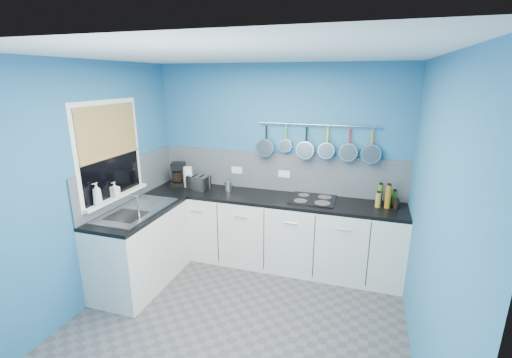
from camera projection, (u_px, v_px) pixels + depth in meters
The scene contains 40 objects.
floor at pixel (238, 320), 3.50m from camera, with size 3.20×3.00×0.02m, color #47474C.
ceiling at pixel (234, 53), 2.80m from camera, with size 3.20×3.00×0.02m, color white.
wall_back at pixel (277, 164), 4.54m from camera, with size 3.20×0.02×2.50m, color #256594.
wall_front at pixel (130, 298), 1.77m from camera, with size 3.20×0.02×2.50m, color #256594.
wall_left at pixel (90, 186), 3.62m from camera, with size 0.02×3.00×2.50m, color #256594.
wall_right at pixel (433, 223), 2.68m from camera, with size 0.02×3.00×2.50m, color #256594.
backsplash_back at pixel (277, 172), 4.54m from camera, with size 3.20×0.02×0.50m, color gray.
backsplash_left at pixel (130, 179), 4.19m from camera, with size 0.02×1.80×0.50m, color gray.
cabinet_run_back at pixel (270, 231), 4.48m from camera, with size 3.20×0.60×0.86m, color silver.
worktop_back at pixel (271, 198), 4.35m from camera, with size 3.20×0.60×0.04m, color black.
cabinet_run_left at pixel (141, 248), 4.03m from camera, with size 0.60×1.20×0.86m, color silver.
worktop_left at pixel (137, 212), 3.91m from camera, with size 0.60×1.20×0.04m, color black.
window_frame at pixel (110, 152), 3.80m from camera, with size 0.01×1.00×1.10m, color white.
window_glass at pixel (110, 152), 3.80m from camera, with size 0.01×0.90×1.00m, color black.
bamboo_blind at pixel (108, 131), 3.74m from camera, with size 0.01×0.90×0.55m, color olive.
window_sill at pixel (117, 197), 3.94m from camera, with size 0.10×0.98×0.03m, color white.
sink_unit at pixel (137, 210), 3.90m from camera, with size 0.50×0.95×0.01m, color silver.
mixer_tap at pixel (138, 206), 3.66m from camera, with size 0.12×0.08×0.26m, color silver, non-canonical shape.
socket_left at pixel (237, 170), 4.70m from camera, with size 0.15×0.01×0.09m, color white.
socket_right at pixel (284, 174), 4.51m from camera, with size 0.15×0.01×0.09m, color white.
pot_rail at pixel (318, 125), 4.19m from camera, with size 0.02×0.02×1.45m, color silver.
soap_bottle_a at pixel (97, 194), 3.61m from camera, with size 0.09×0.09×0.24m, color white.
soap_bottle_b at pixel (115, 189), 3.87m from camera, with size 0.08×0.08×0.17m, color white.
paper_towel at pixel (188, 177), 4.72m from camera, with size 0.12×0.12×0.27m, color white.
coffee_maker at pixel (178, 174), 4.75m from camera, with size 0.18×0.20×0.32m, color black, non-canonical shape.
toaster at pixel (199, 182), 4.64m from camera, with size 0.27×0.16×0.18m, color silver.
canister at pixel (228, 186), 4.56m from camera, with size 0.09×0.09×0.13m, color silver.
hob at pixel (313, 199), 4.24m from camera, with size 0.54×0.47×0.01m, color black.
pan_0 at pixel (266, 139), 4.42m from camera, with size 0.23×0.09×0.42m, color silver, non-canonical shape.
pan_1 at pixel (286, 138), 4.34m from camera, with size 0.16×0.06×0.35m, color silver, non-canonical shape.
pan_2 at pixel (306, 142), 4.27m from camera, with size 0.22×0.10×0.41m, color silver, non-canonical shape.
pan_3 at pixel (327, 142), 4.20m from camera, with size 0.20×0.11×0.39m, color silver, non-canonical shape.
pan_4 at pixel (349, 143), 4.12m from camera, with size 0.22×0.09×0.41m, color silver, non-canonical shape.
pan_5 at pixel (372, 145), 4.05m from camera, with size 0.23×0.08×0.42m, color silver, non-canonical shape.
condiment_0 at pixel (394, 198), 4.03m from camera, with size 0.06×0.06×0.18m, color #265919.
condiment_1 at pixel (389, 200), 4.05m from camera, with size 0.06×0.06×0.12m, color black.
condiment_2 at pixel (380, 194), 4.07m from camera, with size 0.06×0.06×0.24m, color #3F721E.
condiment_3 at pixel (396, 204), 3.94m from camera, with size 0.06×0.06×0.11m, color black.
condiment_4 at pixel (388, 197), 3.95m from camera, with size 0.07×0.07×0.27m, color #8C5914.
condiment_5 at pixel (378, 200), 3.98m from camera, with size 0.06×0.06×0.17m, color olive.
Camera 1 is at (1.07, -2.78, 2.32)m, focal length 24.60 mm.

